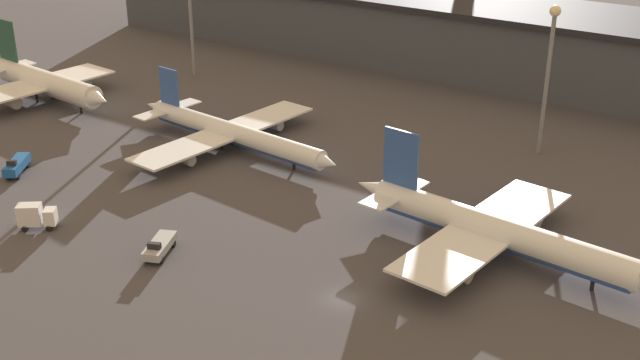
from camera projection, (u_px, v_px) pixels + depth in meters
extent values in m
plane|color=#423F44|center=(342.00, 299.00, 93.25)|extent=(600.00, 600.00, 0.00)
cube|color=#3D424C|center=(602.00, 59.00, 161.44)|extent=(248.47, 26.07, 14.38)
cube|color=black|center=(607.00, 21.00, 158.26)|extent=(248.47, 28.07, 1.20)
cylinder|color=white|center=(47.00, 82.00, 157.40)|extent=(30.68, 6.87, 4.34)
cylinder|color=#ADB2B7|center=(47.00, 86.00, 157.71)|extent=(29.11, 6.10, 3.69)
cone|color=white|center=(98.00, 99.00, 147.78)|extent=(5.53, 4.54, 4.12)
cone|color=white|center=(1.00, 65.00, 167.02)|extent=(6.80, 4.22, 3.69)
cube|color=#1E4738|center=(6.00, 40.00, 162.26)|extent=(6.09, 0.91, 8.36)
cube|color=white|center=(9.00, 67.00, 164.94)|extent=(5.17, 10.48, 0.24)
cube|color=white|center=(43.00, 83.00, 158.51)|extent=(11.87, 28.89, 0.36)
cylinder|color=gray|center=(80.00, 82.00, 164.12)|extent=(4.96, 2.78, 2.39)
cylinder|color=gray|center=(10.00, 101.00, 153.02)|extent=(4.96, 2.78, 2.39)
cylinder|color=black|center=(81.00, 108.00, 152.48)|extent=(0.50, 0.50, 1.95)
cylinder|color=black|center=(52.00, 94.00, 160.79)|extent=(0.50, 0.50, 1.95)
cylinder|color=black|center=(37.00, 98.00, 158.35)|extent=(0.50, 0.50, 1.95)
cylinder|color=white|center=(234.00, 133.00, 134.56)|extent=(38.29, 6.44, 3.25)
cylinder|color=#2D519E|center=(234.00, 136.00, 134.79)|extent=(36.35, 5.79, 2.76)
cone|color=white|center=(326.00, 162.00, 122.88)|extent=(4.15, 3.41, 3.09)
cone|color=white|center=(156.00, 107.00, 146.24)|extent=(5.09, 3.16, 2.76)
cube|color=#2D519E|center=(169.00, 86.00, 141.90)|extent=(4.57, 0.78, 6.57)
cube|color=white|center=(168.00, 109.00, 144.14)|extent=(4.37, 13.64, 0.24)
cube|color=white|center=(226.00, 132.00, 135.84)|extent=(10.25, 37.73, 0.36)
cylinder|color=gray|center=(273.00, 124.00, 142.97)|extent=(3.72, 2.08, 1.79)
cylinder|color=gray|center=(185.00, 159.00, 128.30)|extent=(3.72, 2.08, 1.79)
cylinder|color=black|center=(294.00, 166.00, 127.74)|extent=(0.50, 0.50, 1.46)
cylinder|color=black|center=(232.00, 141.00, 137.55)|extent=(0.50, 0.50, 1.46)
cylinder|color=black|center=(221.00, 145.00, 135.72)|extent=(0.50, 0.50, 1.46)
cylinder|color=white|center=(499.00, 231.00, 101.04)|extent=(36.32, 6.87, 3.85)
cylinder|color=#2D519E|center=(498.00, 235.00, 101.32)|extent=(34.47, 6.14, 3.27)
cone|color=white|center=(374.00, 188.00, 112.23)|extent=(6.03, 3.75, 3.27)
cube|color=#2D519E|center=(401.00, 158.00, 107.48)|extent=(5.41, 0.85, 7.93)
cube|color=white|center=(395.00, 193.00, 110.07)|extent=(4.84, 12.24, 0.24)
cube|color=white|center=(486.00, 230.00, 102.29)|extent=(11.23, 33.82, 0.36)
cylinder|color=gray|center=(526.00, 216.00, 108.73)|extent=(4.40, 2.47, 2.12)
cylinder|color=gray|center=(454.00, 270.00, 95.65)|extent=(4.40, 2.47, 2.12)
cylinder|color=black|center=(593.00, 283.00, 94.81)|extent=(0.50, 0.50, 1.73)
cylinder|color=black|center=(490.00, 241.00, 104.32)|extent=(0.50, 0.50, 1.73)
cylinder|color=black|center=(478.00, 250.00, 102.15)|extent=(0.50, 0.50, 1.73)
cube|color=#9EA3A8|center=(160.00, 246.00, 102.45)|extent=(5.01, 7.19, 1.04)
cube|color=black|center=(154.00, 246.00, 100.55)|extent=(1.82, 1.33, 0.80)
cylinder|color=black|center=(161.00, 260.00, 100.67)|extent=(0.92, 1.07, 0.90)
cylinder|color=black|center=(147.00, 259.00, 100.97)|extent=(0.92, 1.07, 0.90)
cylinder|color=black|center=(173.00, 244.00, 104.59)|extent=(0.92, 1.07, 0.90)
cylinder|color=black|center=(160.00, 243.00, 104.88)|extent=(0.92, 1.07, 0.90)
cube|color=white|center=(50.00, 216.00, 108.85)|extent=(2.45, 2.54, 2.17)
cube|color=silver|center=(30.00, 214.00, 108.56)|extent=(3.71, 3.53, 2.90)
cylinder|color=black|center=(52.00, 223.00, 110.09)|extent=(1.02, 0.96, 0.90)
cylinder|color=black|center=(49.00, 228.00, 108.70)|extent=(1.02, 0.96, 0.90)
cylinder|color=black|center=(28.00, 223.00, 109.92)|extent=(1.02, 0.96, 0.90)
cylinder|color=black|center=(25.00, 228.00, 108.53)|extent=(1.02, 0.96, 0.90)
cube|color=#195199|center=(17.00, 165.00, 126.18)|extent=(5.90, 7.14, 1.42)
cube|color=black|center=(12.00, 163.00, 124.07)|extent=(1.59, 1.41, 0.80)
cylinder|color=black|center=(18.00, 177.00, 124.46)|extent=(0.94, 1.04, 0.90)
cylinder|color=black|center=(8.00, 177.00, 124.45)|extent=(0.94, 1.04, 0.90)
cylinder|color=black|center=(27.00, 165.00, 128.71)|extent=(0.94, 1.04, 0.90)
cylinder|color=black|center=(18.00, 165.00, 128.70)|extent=(0.94, 1.04, 0.90)
cylinder|color=slate|center=(191.00, 26.00, 171.14)|extent=(0.70, 0.70, 22.03)
cylinder|color=slate|center=(546.00, 86.00, 130.02)|extent=(0.70, 0.70, 23.24)
sphere|color=beige|center=(555.00, 11.00, 125.04)|extent=(1.80, 1.80, 1.80)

